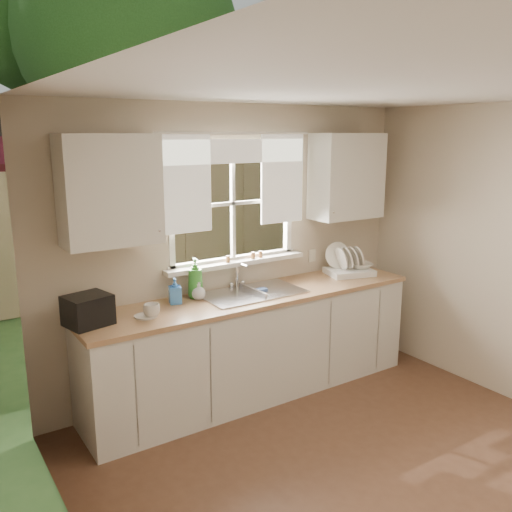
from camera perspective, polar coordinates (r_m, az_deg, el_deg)
ground at (r=3.88m, az=14.78°, el=-23.17°), size 4.00×4.00×0.00m
room_walls at (r=3.28m, az=16.87°, el=-5.82°), size 3.62×4.02×2.50m
ceiling at (r=3.16m, az=17.48°, el=16.74°), size 3.60×4.00×0.02m
window at (r=4.76m, az=-2.34°, el=3.56°), size 1.38×0.16×1.06m
curtains at (r=4.66m, az=-2.06°, el=8.92°), size 1.50×0.03×0.81m
base_cabinets at (r=4.78m, az=-0.20°, el=-9.50°), size 3.00×0.62×0.87m
countertop at (r=4.63m, az=-0.21°, el=-4.28°), size 3.04×0.65×0.04m
upper_cabinet_left at (r=4.07m, az=-15.15°, el=6.72°), size 0.70×0.33×0.80m
upper_cabinet_right at (r=5.26m, az=9.54°, el=8.29°), size 0.70×0.33×0.80m
wall_outlet at (r=5.32m, az=5.93°, el=0.05°), size 0.08×0.01×0.12m
sill_jars at (r=4.82m, az=-0.91°, el=-0.02°), size 0.38×0.04×0.06m
backyard at (r=10.92m, az=-18.29°, el=18.61°), size 20.00×10.00×6.13m
sink at (r=4.67m, az=-0.42°, el=-4.79°), size 0.88×0.52×0.40m
dish_rack at (r=5.31m, az=9.71°, el=-1.15°), size 0.49×0.42×0.30m
bowl at (r=5.36m, az=11.01°, el=-1.00°), size 0.25×0.25×0.05m
soap_bottle_a at (r=4.51m, az=-6.41°, el=-2.33°), size 0.15×0.15×0.34m
soap_bottle_b at (r=4.40m, az=-8.52°, el=-3.65°), size 0.12×0.12×0.21m
soap_bottle_c at (r=4.49m, az=-6.07°, el=-3.65°), size 0.15×0.15×0.15m
saucer at (r=4.15m, az=-11.52°, el=-6.21°), size 0.17×0.17×0.01m
cup at (r=4.13m, az=-10.93°, el=-5.63°), size 0.14×0.14×0.10m
black_appliance at (r=4.06m, az=-17.29°, el=-5.46°), size 0.35×0.32×0.22m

